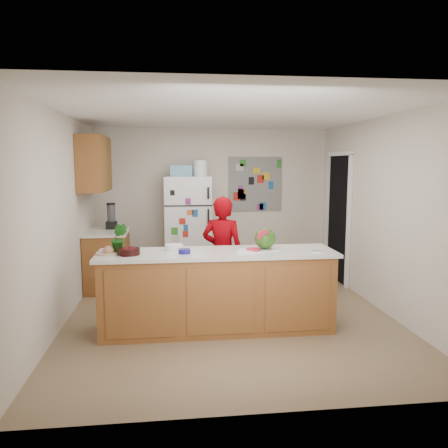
{
  "coord_description": "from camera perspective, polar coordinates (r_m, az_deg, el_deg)",
  "views": [
    {
      "loc": [
        -0.69,
        -5.3,
        1.89
      ],
      "look_at": [
        -0.04,
        0.2,
        1.13
      ],
      "focal_mm": 35.0,
      "sensor_mm": 36.0,
      "label": 1
    }
  ],
  "objects": [
    {
      "name": "floor",
      "position": [
        5.68,
        0.67,
        -11.79
      ],
      "size": [
        4.0,
        4.5,
        0.02
      ],
      "primitive_type": "cube",
      "color": "brown",
      "rests_on": "ground"
    },
    {
      "name": "person",
      "position": [
        5.67,
        -0.19,
        -3.88
      ],
      "size": [
        0.64,
        0.53,
        1.49
      ],
      "primitive_type": "imported",
      "rotation": [
        0.0,
        0.0,
        2.78
      ],
      "color": "#760006",
      "rests_on": "floor"
    },
    {
      "name": "wall_left",
      "position": [
        5.5,
        -20.55,
        0.58
      ],
      "size": [
        0.02,
        4.5,
        2.5
      ],
      "primitive_type": "cube",
      "color": "beige",
      "rests_on": "ground"
    },
    {
      "name": "wall_back",
      "position": [
        7.62,
        -1.51,
        2.95
      ],
      "size": [
        4.0,
        0.02,
        2.5
      ],
      "primitive_type": "cube",
      "color": "beige",
      "rests_on": "ground"
    },
    {
      "name": "cherry_bowl",
      "position": [
        4.85,
        -12.31,
        -3.54
      ],
      "size": [
        0.25,
        0.25,
        0.07
      ],
      "primitive_type": "cylinder",
      "rotation": [
        0.0,
        0.0,
        0.05
      ],
      "color": "black",
      "rests_on": "peninsula_top"
    },
    {
      "name": "paper_towel",
      "position": [
        4.91,
        2.81,
        -3.54
      ],
      "size": [
        0.22,
        0.21,
        0.02
      ],
      "primitive_type": "cube",
      "rotation": [
        0.0,
        0.0,
        -0.35
      ],
      "color": "silver",
      "rests_on": "peninsula_top"
    },
    {
      "name": "watermelon",
      "position": [
        5.01,
        5.38,
        -1.91
      ],
      "size": [
        0.24,
        0.24,
        0.24
      ],
      "primitive_type": "sphere",
      "color": "#2E5319",
      "rests_on": "cutting_board"
    },
    {
      "name": "upper_cabinets",
      "position": [
        6.7,
        -16.58,
        7.53
      ],
      "size": [
        0.35,
        1.0,
        0.8
      ],
      "primitive_type": "cube",
      "color": "brown",
      "rests_on": "wall_left"
    },
    {
      "name": "side_counter_top",
      "position": [
        6.8,
        -15.1,
        -1.04
      ],
      "size": [
        0.64,
        0.84,
        0.04
      ],
      "primitive_type": "cube",
      "color": "silver",
      "rests_on": "side_counter_base"
    },
    {
      "name": "blender_appliance",
      "position": [
        6.97,
        -14.51,
        0.93
      ],
      "size": [
        0.12,
        0.12,
        0.38
      ],
      "primitive_type": "cylinder",
      "color": "black",
      "rests_on": "side_counter_top"
    },
    {
      "name": "wall_right",
      "position": [
        5.99,
        20.14,
        1.15
      ],
      "size": [
        0.02,
        4.5,
        2.5
      ],
      "primitive_type": "cube",
      "color": "beige",
      "rests_on": "ground"
    },
    {
      "name": "watermelon_slice",
      "position": [
        4.93,
        3.8,
        -3.33
      ],
      "size": [
        0.16,
        0.16,
        0.02
      ],
      "primitive_type": "cylinder",
      "color": "#E23853",
      "rests_on": "cutting_board"
    },
    {
      "name": "photo_collage",
      "position": [
        7.69,
        4.1,
        5.22
      ],
      "size": [
        0.95,
        0.01,
        0.95
      ],
      "primitive_type": "cube",
      "color": "slate",
      "rests_on": "wall_back"
    },
    {
      "name": "keys",
      "position": [
        5.01,
        12.05,
        -3.52
      ],
      "size": [
        0.11,
        0.07,
        0.01
      ],
      "primitive_type": "cube",
      "rotation": [
        0.0,
        0.0,
        -0.31
      ],
      "color": "gray",
      "rests_on": "peninsula_top"
    },
    {
      "name": "refrigerator",
      "position": [
        7.26,
        -4.76,
        -0.49
      ],
      "size": [
        0.75,
        0.7,
        1.7
      ],
      "primitive_type": "cube",
      "color": "silver",
      "rests_on": "floor"
    },
    {
      "name": "cobalt_bowl",
      "position": [
        4.83,
        -5.19,
        -3.56
      ],
      "size": [
        0.16,
        0.16,
        0.05
      ],
      "primitive_type": "cylinder",
      "rotation": [
        0.0,
        0.0,
        0.29
      ],
      "color": "navy",
      "rests_on": "peninsula_top"
    },
    {
      "name": "plate",
      "position": [
        4.96,
        -14.84,
        -3.69
      ],
      "size": [
        0.36,
        0.36,
        0.02
      ],
      "primitive_type": "cylinder",
      "rotation": [
        0.0,
        0.0,
        -0.4
      ],
      "color": "tan",
      "rests_on": "peninsula_top"
    },
    {
      "name": "white_bowl",
      "position": [
        5.05,
        -6.54,
        -3.02
      ],
      "size": [
        0.27,
        0.27,
        0.06
      ],
      "primitive_type": "cylinder",
      "rotation": [
        0.0,
        0.0,
        0.36
      ],
      "color": "white",
      "rests_on": "peninsula_top"
    },
    {
      "name": "cutting_board",
      "position": [
        5.0,
        4.74,
        -3.38
      ],
      "size": [
        0.43,
        0.36,
        0.01
      ],
      "primitive_type": "cube",
      "rotation": [
        0.0,
        0.0,
        0.25
      ],
      "color": "white",
      "rests_on": "peninsula_top"
    },
    {
      "name": "peninsula_base",
      "position": [
        5.04,
        -0.87,
        -8.96
      ],
      "size": [
        2.6,
        0.62,
        0.88
      ],
      "primitive_type": "cube",
      "color": "brown",
      "rests_on": "floor"
    },
    {
      "name": "ceiling",
      "position": [
        5.38,
        0.71,
        14.37
      ],
      "size": [
        4.0,
        4.5,
        0.02
      ],
      "primitive_type": "cube",
      "color": "white",
      "rests_on": "wall_back"
    },
    {
      "name": "side_counter_base",
      "position": [
        6.89,
        -14.96,
        -4.74
      ],
      "size": [
        0.6,
        0.8,
        0.86
      ],
      "primitive_type": "cube",
      "color": "brown",
      "rests_on": "floor"
    },
    {
      "name": "potted_plant",
      "position": [
        4.96,
        -13.55,
        -1.79
      ],
      "size": [
        0.21,
        0.18,
        0.33
      ],
      "primitive_type": "imported",
      "rotation": [
        0.0,
        0.0,
        6.11
      ],
      "color": "#0B4910",
      "rests_on": "peninsula_top"
    },
    {
      "name": "fridge_top_bin",
      "position": [
        7.19,
        -5.65,
        6.93
      ],
      "size": [
        0.35,
        0.28,
        0.18
      ],
      "primitive_type": "cube",
      "color": "#5999B2",
      "rests_on": "refrigerator"
    },
    {
      "name": "peninsula_top",
      "position": [
        4.93,
        -0.88,
        -3.83
      ],
      "size": [
        2.68,
        0.7,
        0.04
      ],
      "primitive_type": "cube",
      "color": "silver",
      "rests_on": "peninsula_base"
    },
    {
      "name": "doorway",
      "position": [
        7.32,
        14.78,
        0.68
      ],
      "size": [
        0.03,
        0.85,
        2.04
      ],
      "primitive_type": "cube",
      "color": "black",
      "rests_on": "ground"
    }
  ]
}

